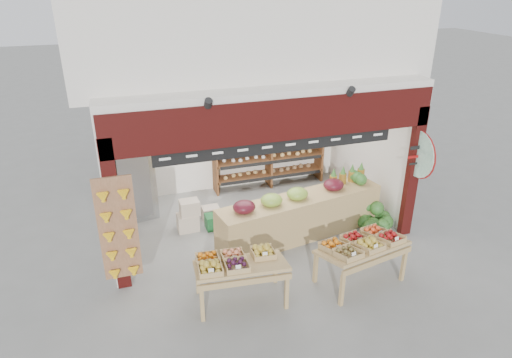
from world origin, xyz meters
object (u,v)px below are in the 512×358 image
object	(u,v)px
refrigerator	(133,174)
cardboard_stack	(200,217)
display_table_left	(234,263)
display_table_right	(362,245)
watermelon_pile	(374,218)
back_shelving	(269,143)
mid_counter	(300,215)

from	to	relation	value
refrigerator	cardboard_stack	xyz separation A→B (m)	(1.18, -0.96, -0.72)
display_table_left	display_table_right	world-z (taller)	display_table_right
cardboard_stack	refrigerator	bearing A→B (deg)	141.06
refrigerator	watermelon_pile	xyz separation A→B (m)	(4.62, -2.08, -0.76)
back_shelving	cardboard_stack	distance (m)	2.69
mid_counter	watermelon_pile	distance (m)	1.64
back_shelving	display_table_right	bearing A→B (deg)	-87.89
refrigerator	display_table_left	bearing A→B (deg)	-80.91
display_table_left	display_table_right	xyz separation A→B (m)	(2.15, -0.18, 0.02)
mid_counter	back_shelving	bearing A→B (deg)	84.77
mid_counter	cardboard_stack	bearing A→B (deg)	152.33
display_table_left	cardboard_stack	bearing A→B (deg)	91.39
back_shelving	refrigerator	bearing A→B (deg)	-170.33
display_table_right	watermelon_pile	world-z (taller)	display_table_right
mid_counter	watermelon_pile	world-z (taller)	mid_counter
cardboard_stack	watermelon_pile	xyz separation A→B (m)	(3.44, -1.12, -0.04)
cardboard_stack	mid_counter	distance (m)	2.08
refrigerator	watermelon_pile	bearing A→B (deg)	-35.09
refrigerator	mid_counter	size ratio (longest dim) A/B	0.55
cardboard_stack	display_table_left	bearing A→B (deg)	-88.61
refrigerator	mid_counter	world-z (taller)	refrigerator
display_table_right	display_table_left	bearing A→B (deg)	175.33
mid_counter	display_table_right	bearing A→B (deg)	-77.33
mid_counter	display_table_right	distance (m)	1.74
display_table_left	back_shelving	bearing A→B (deg)	63.36
mid_counter	display_table_right	size ratio (longest dim) A/B	2.22
display_table_left	display_table_right	bearing A→B (deg)	-4.67
display_table_left	refrigerator	bearing A→B (deg)	109.98
back_shelving	refrigerator	world-z (taller)	refrigerator
cardboard_stack	watermelon_pile	world-z (taller)	cardboard_stack
back_shelving	mid_counter	distance (m)	2.56
mid_counter	display_table_left	bearing A→B (deg)	-139.55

